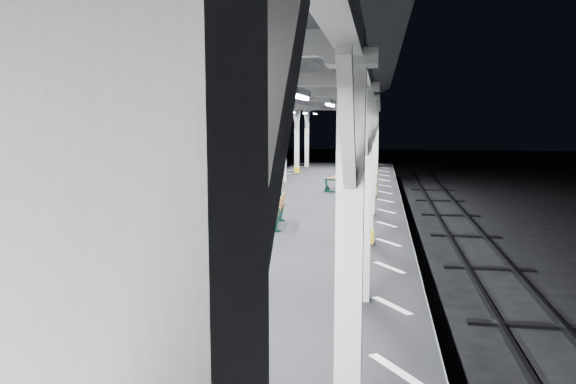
# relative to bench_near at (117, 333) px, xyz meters

# --- Properties ---
(ground) EXTENTS (120.00, 120.00, 0.00)m
(ground) POSITION_rel_bench_near_xyz_m (0.62, 4.91, -1.43)
(ground) COLOR black
(ground) RESTS_ON ground
(platform) EXTENTS (6.00, 50.00, 1.00)m
(platform) POSITION_rel_bench_near_xyz_m (0.62, 4.91, -0.93)
(platform) COLOR black
(platform) RESTS_ON ground
(hazard_stripes_left) EXTENTS (1.00, 48.00, 0.01)m
(hazard_stripes_left) POSITION_rel_bench_near_xyz_m (-1.83, 4.91, -0.42)
(hazard_stripes_left) COLOR silver
(hazard_stripes_left) RESTS_ON platform
(hazard_stripes_right) EXTENTS (1.00, 48.00, 0.01)m
(hazard_stripes_right) POSITION_rel_bench_near_xyz_m (3.07, 4.91, -0.42)
(hazard_stripes_right) COLOR silver
(hazard_stripes_right) RESTS_ON platform
(track_left) EXTENTS (2.20, 60.00, 0.16)m
(track_left) POSITION_rel_bench_near_xyz_m (-4.38, 4.91, -1.35)
(track_left) COLOR #2D2D33
(track_left) RESTS_ON ground
(track_right) EXTENTS (2.20, 60.00, 0.16)m
(track_right) POSITION_rel_bench_near_xyz_m (5.62, 4.91, -1.35)
(track_right) COLOR #2D2D33
(track_right) RESTS_ON ground
(canopy) EXTENTS (5.40, 49.00, 4.65)m
(canopy) POSITION_rel_bench_near_xyz_m (0.62, 4.90, 3.13)
(canopy) COLOR silver
(canopy) RESTS_ON platform
(bench_near) EXTENTS (1.04, 1.58, 0.80)m
(bench_near) POSITION_rel_bench_near_xyz_m (0.00, 0.00, 0.00)
(bench_near) COLOR #0D2D26
(bench_near) RESTS_ON platform
(bench_mid) EXTENTS (0.73, 1.60, 0.84)m
(bench_mid) POSITION_rel_bench_near_xyz_m (0.19, 8.61, 0.02)
(bench_mid) COLOR #0D2D26
(bench_mid) RESTS_ON platform
(bench_far) EXTENTS (1.04, 1.96, 1.01)m
(bench_far) POSITION_rel_bench_near_xyz_m (1.38, 16.51, 0.11)
(bench_far) COLOR #0D2D26
(bench_far) RESTS_ON platform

